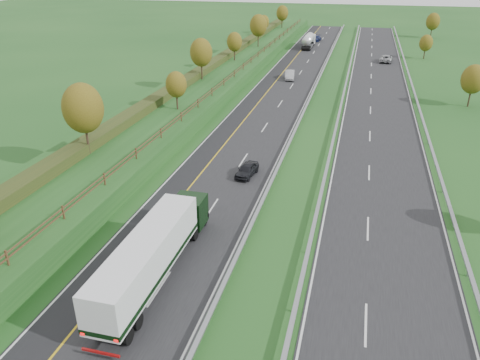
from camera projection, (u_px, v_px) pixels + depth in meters
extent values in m
plane|color=#1C4A1A|center=(320.00, 114.00, 69.56)|extent=(400.00, 400.00, 0.00)
cube|color=black|center=(274.00, 102.00, 75.75)|extent=(10.50, 200.00, 0.04)
cube|color=black|center=(379.00, 109.00, 72.01)|extent=(10.50, 200.00, 0.04)
cube|color=black|center=(251.00, 100.00, 76.60)|extent=(3.00, 200.00, 0.04)
cube|color=silver|center=(243.00, 99.00, 76.89)|extent=(0.15, 200.00, 0.01)
cube|color=gold|center=(260.00, 101.00, 76.25)|extent=(0.15, 200.00, 0.01)
cube|color=silver|center=(305.00, 104.00, 74.59)|extent=(0.15, 200.00, 0.01)
cube|color=silver|center=(345.00, 107.00, 73.14)|extent=(0.15, 200.00, 0.01)
cube|color=silver|center=(413.00, 111.00, 70.85)|extent=(0.15, 200.00, 0.01)
cube|color=silver|center=(159.00, 289.00, 32.53)|extent=(0.15, 4.00, 0.01)
cube|color=silver|center=(366.00, 324.00, 29.35)|extent=(0.15, 4.00, 0.01)
cube|color=silver|center=(211.00, 209.00, 43.04)|extent=(0.15, 4.00, 0.01)
cube|color=silver|center=(368.00, 228.00, 39.86)|extent=(0.15, 4.00, 0.01)
cube|color=silver|center=(243.00, 160.00, 53.55)|extent=(0.15, 4.00, 0.01)
cube|color=silver|center=(369.00, 172.00, 50.37)|extent=(0.15, 4.00, 0.01)
cube|color=silver|center=(265.00, 127.00, 64.07)|extent=(0.15, 4.00, 0.01)
cube|color=silver|center=(370.00, 136.00, 60.89)|extent=(0.15, 4.00, 0.01)
cube|color=silver|center=(280.00, 104.00, 74.58)|extent=(0.15, 4.00, 0.01)
cube|color=silver|center=(370.00, 110.00, 71.40)|extent=(0.15, 4.00, 0.01)
cube|color=silver|center=(292.00, 86.00, 85.09)|extent=(0.15, 4.00, 0.01)
cube|color=silver|center=(371.00, 91.00, 81.91)|extent=(0.15, 4.00, 0.01)
cube|color=silver|center=(301.00, 72.00, 95.61)|extent=(0.15, 4.00, 0.01)
cube|color=silver|center=(371.00, 76.00, 92.43)|extent=(0.15, 4.00, 0.01)
cube|color=silver|center=(308.00, 61.00, 106.12)|extent=(0.15, 4.00, 0.01)
cube|color=silver|center=(371.00, 64.00, 102.94)|extent=(0.15, 4.00, 0.01)
cube|color=silver|center=(314.00, 52.00, 116.64)|extent=(0.15, 4.00, 0.01)
cube|color=silver|center=(372.00, 55.00, 113.46)|extent=(0.15, 4.00, 0.01)
cube|color=silver|center=(319.00, 45.00, 127.15)|extent=(0.15, 4.00, 0.01)
cube|color=silver|center=(372.00, 47.00, 123.97)|extent=(0.15, 4.00, 0.01)
cube|color=silver|center=(323.00, 38.00, 137.66)|extent=(0.15, 4.00, 0.01)
cube|color=silver|center=(372.00, 40.00, 134.48)|extent=(0.15, 4.00, 0.01)
cube|color=silver|center=(327.00, 33.00, 148.18)|extent=(0.15, 4.00, 0.01)
cube|color=silver|center=(372.00, 34.00, 145.00)|extent=(0.15, 4.00, 0.01)
cube|color=silver|center=(330.00, 28.00, 158.69)|extent=(0.15, 4.00, 0.01)
cube|color=silver|center=(372.00, 29.00, 155.51)|extent=(0.15, 4.00, 0.01)
cube|color=#1C4A1A|center=(197.00, 91.00, 78.29)|extent=(12.00, 200.00, 2.00)
cube|color=#2A3A17|center=(186.00, 81.00, 78.09)|extent=(2.20, 180.00, 1.10)
cube|color=#422B19|center=(223.00, 83.00, 76.61)|extent=(0.08, 184.00, 0.10)
cube|color=#422B19|center=(223.00, 81.00, 76.44)|extent=(0.08, 184.00, 0.10)
cube|color=#422B19|center=(7.00, 258.00, 31.47)|extent=(0.12, 0.12, 1.20)
cube|color=#422B19|center=(63.00, 212.00, 37.16)|extent=(0.12, 0.12, 1.20)
cube|color=#422B19|center=(104.00, 179.00, 42.86)|extent=(0.12, 0.12, 1.20)
cube|color=#422B19|center=(136.00, 153.00, 48.55)|extent=(0.12, 0.12, 1.20)
cube|color=#422B19|center=(161.00, 133.00, 54.25)|extent=(0.12, 0.12, 1.20)
cube|color=#422B19|center=(181.00, 117.00, 59.94)|extent=(0.12, 0.12, 1.20)
cube|color=#422B19|center=(198.00, 103.00, 65.64)|extent=(0.12, 0.12, 1.20)
cube|color=#422B19|center=(212.00, 92.00, 71.33)|extent=(0.12, 0.12, 1.20)
cube|color=#422B19|center=(224.00, 82.00, 77.03)|extent=(0.12, 0.12, 1.20)
cube|color=#422B19|center=(234.00, 74.00, 82.72)|extent=(0.12, 0.12, 1.20)
cube|color=#422B19|center=(243.00, 67.00, 88.42)|extent=(0.12, 0.12, 1.20)
cube|color=#422B19|center=(251.00, 60.00, 94.11)|extent=(0.12, 0.12, 1.20)
cube|color=#422B19|center=(258.00, 54.00, 99.81)|extent=(0.12, 0.12, 1.20)
cube|color=#422B19|center=(264.00, 49.00, 105.50)|extent=(0.12, 0.12, 1.20)
cube|color=#422B19|center=(270.00, 45.00, 111.20)|extent=(0.12, 0.12, 1.20)
cube|color=#422B19|center=(275.00, 41.00, 116.89)|extent=(0.12, 0.12, 1.20)
cube|color=#422B19|center=(280.00, 37.00, 122.59)|extent=(0.12, 0.12, 1.20)
cube|color=#422B19|center=(284.00, 34.00, 128.28)|extent=(0.12, 0.12, 1.20)
cube|color=#422B19|center=(288.00, 31.00, 133.98)|extent=(0.12, 0.12, 1.20)
cube|color=#422B19|center=(291.00, 28.00, 139.67)|extent=(0.12, 0.12, 1.20)
cube|color=#422B19|center=(294.00, 25.00, 145.37)|extent=(0.12, 0.12, 1.20)
cube|color=#422B19|center=(297.00, 23.00, 151.06)|extent=(0.12, 0.12, 1.20)
cube|color=#422B19|center=(300.00, 20.00, 156.76)|extent=(0.12, 0.12, 1.20)
cube|color=gray|center=(309.00, 101.00, 74.20)|extent=(0.32, 200.00, 0.18)
cube|color=gray|center=(220.00, 296.00, 31.42)|extent=(0.10, 0.14, 0.56)
cube|color=gray|center=(245.00, 242.00, 37.55)|extent=(0.10, 0.14, 0.56)
cube|color=gray|center=(263.00, 202.00, 43.68)|extent=(0.10, 0.14, 0.56)
cube|color=gray|center=(277.00, 172.00, 49.82)|extent=(0.10, 0.14, 0.56)
cube|color=gray|center=(287.00, 149.00, 55.95)|extent=(0.10, 0.14, 0.56)
cube|color=gray|center=(296.00, 131.00, 62.08)|extent=(0.10, 0.14, 0.56)
cube|color=gray|center=(303.00, 115.00, 68.22)|extent=(0.10, 0.14, 0.56)
cube|color=gray|center=(309.00, 103.00, 74.35)|extent=(0.10, 0.14, 0.56)
cube|color=gray|center=(314.00, 92.00, 80.48)|extent=(0.10, 0.14, 0.56)
cube|color=gray|center=(318.00, 83.00, 86.61)|extent=(0.10, 0.14, 0.56)
cube|color=gray|center=(322.00, 74.00, 92.75)|extent=(0.10, 0.14, 0.56)
cube|color=gray|center=(325.00, 67.00, 98.88)|extent=(0.10, 0.14, 0.56)
cube|color=gray|center=(328.00, 61.00, 105.01)|extent=(0.10, 0.14, 0.56)
cube|color=gray|center=(330.00, 56.00, 111.15)|extent=(0.10, 0.14, 0.56)
cube|color=gray|center=(333.00, 51.00, 117.28)|extent=(0.10, 0.14, 0.56)
cube|color=gray|center=(335.00, 46.00, 123.41)|extent=(0.10, 0.14, 0.56)
cube|color=gray|center=(336.00, 42.00, 129.55)|extent=(0.10, 0.14, 0.56)
cube|color=gray|center=(338.00, 39.00, 135.68)|extent=(0.10, 0.14, 0.56)
cube|color=gray|center=(340.00, 35.00, 141.81)|extent=(0.10, 0.14, 0.56)
cube|color=gray|center=(341.00, 32.00, 147.94)|extent=(0.10, 0.14, 0.56)
cube|color=gray|center=(342.00, 29.00, 154.08)|extent=(0.10, 0.14, 0.56)
cube|color=gray|center=(344.00, 27.00, 160.21)|extent=(0.10, 0.14, 0.56)
cube|color=gray|center=(342.00, 103.00, 73.05)|extent=(0.32, 200.00, 0.18)
cube|color=gray|center=(296.00, 309.00, 30.26)|extent=(0.10, 0.14, 0.56)
cube|color=gray|center=(309.00, 251.00, 36.39)|extent=(0.10, 0.14, 0.56)
cube|color=gray|center=(318.00, 209.00, 42.52)|extent=(0.10, 0.14, 0.56)
cube|color=gray|center=(325.00, 177.00, 48.66)|extent=(0.10, 0.14, 0.56)
cube|color=gray|center=(331.00, 153.00, 54.79)|extent=(0.10, 0.14, 0.56)
cube|color=gray|center=(335.00, 134.00, 60.92)|extent=(0.10, 0.14, 0.56)
cube|color=gray|center=(338.00, 118.00, 67.06)|extent=(0.10, 0.14, 0.56)
cube|color=gray|center=(341.00, 105.00, 73.19)|extent=(0.10, 0.14, 0.56)
cube|color=gray|center=(344.00, 94.00, 79.32)|extent=(0.10, 0.14, 0.56)
cube|color=gray|center=(346.00, 84.00, 85.46)|extent=(0.10, 0.14, 0.56)
cube|color=gray|center=(348.00, 76.00, 91.59)|extent=(0.10, 0.14, 0.56)
cube|color=gray|center=(349.00, 69.00, 97.72)|extent=(0.10, 0.14, 0.56)
cube|color=gray|center=(351.00, 62.00, 103.86)|extent=(0.10, 0.14, 0.56)
cube|color=gray|center=(352.00, 57.00, 109.99)|extent=(0.10, 0.14, 0.56)
cube|color=gray|center=(353.00, 52.00, 116.12)|extent=(0.10, 0.14, 0.56)
cube|color=gray|center=(354.00, 47.00, 122.25)|extent=(0.10, 0.14, 0.56)
cube|color=gray|center=(355.00, 43.00, 128.39)|extent=(0.10, 0.14, 0.56)
cube|color=gray|center=(356.00, 39.00, 134.52)|extent=(0.10, 0.14, 0.56)
cube|color=gray|center=(357.00, 36.00, 140.65)|extent=(0.10, 0.14, 0.56)
cube|color=gray|center=(358.00, 33.00, 146.79)|extent=(0.10, 0.14, 0.56)
cube|color=gray|center=(358.00, 30.00, 152.92)|extent=(0.10, 0.14, 0.56)
cube|color=gray|center=(359.00, 27.00, 159.05)|extent=(0.10, 0.14, 0.56)
cube|color=gray|center=(419.00, 108.00, 70.43)|extent=(0.32, 200.00, 0.18)
cube|color=gray|center=(468.00, 273.00, 33.78)|extent=(0.10, 0.14, 0.56)
cube|color=gray|center=(443.00, 190.00, 46.05)|extent=(0.10, 0.14, 0.56)
cube|color=gray|center=(428.00, 142.00, 58.31)|extent=(0.10, 0.14, 0.56)
cube|color=gray|center=(419.00, 110.00, 70.58)|extent=(0.10, 0.14, 0.56)
cube|color=gray|center=(412.00, 88.00, 82.84)|extent=(0.10, 0.14, 0.56)
cube|color=gray|center=(407.00, 72.00, 95.11)|extent=(0.10, 0.14, 0.56)
cube|color=gray|center=(403.00, 59.00, 107.38)|extent=(0.10, 0.14, 0.56)
cube|color=gray|center=(400.00, 49.00, 119.64)|extent=(0.10, 0.14, 0.56)
cube|color=gray|center=(398.00, 41.00, 131.91)|extent=(0.10, 0.14, 0.56)
cube|color=gray|center=(396.00, 34.00, 144.17)|extent=(0.10, 0.14, 0.56)
cube|color=gray|center=(394.00, 28.00, 156.44)|extent=(0.10, 0.14, 0.56)
cylinder|color=#2D2116|center=(88.00, 140.00, 49.39)|extent=(0.24, 0.24, 3.15)
ellipsoid|color=#4A3D10|center=(83.00, 108.00, 47.91)|extent=(4.20, 4.20, 5.25)
cylinder|color=#2D2116|center=(177.00, 101.00, 64.69)|extent=(0.24, 0.24, 2.16)
ellipsoid|color=#4A3D10|center=(176.00, 84.00, 63.68)|extent=(2.88, 2.88, 3.60)
cylinder|color=#2D2116|center=(202.00, 71.00, 80.87)|extent=(0.24, 0.24, 2.88)
ellipsoid|color=#4A3D10|center=(201.00, 52.00, 79.52)|extent=(3.84, 3.84, 4.80)
cylinder|color=#2D2116|center=(235.00, 55.00, 96.53)|extent=(0.24, 0.24, 2.34)
ellipsoid|color=#4A3D10|center=(234.00, 42.00, 95.44)|extent=(3.12, 3.12, 3.90)
cylinder|color=#2D2116|center=(258.00, 40.00, 111.92)|extent=(0.24, 0.24, 3.06)
ellipsoid|color=#4A3D10|center=(258.00, 25.00, 110.49)|extent=(4.08, 4.08, 5.10)
cylinder|color=#2D2116|center=(263.00, 31.00, 128.43)|extent=(0.24, 0.24, 2.25)
ellipsoid|color=#4A3D10|center=(264.00, 22.00, 127.38)|extent=(3.00, 3.00, 3.75)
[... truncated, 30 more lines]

